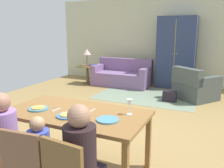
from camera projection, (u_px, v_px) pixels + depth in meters
The scene contains 24 objects.
ground_plane at pixel (127, 116), 4.98m from camera, with size 7.47×6.59×0.02m, color olive.
back_wall at pixel (166, 41), 7.64m from camera, with size 7.47×0.10×2.70m, color beige.
dining_table at pixel (76, 117), 2.96m from camera, with size 1.73×0.90×0.76m.
plate_near_man at pixel (38, 109), 3.03m from camera, with size 0.25×0.25×0.02m, color teal.
pizza_near_man at pixel (38, 107), 3.03m from camera, with size 0.17×0.17×0.01m, color gold.
plate_near_child at pixel (67, 116), 2.79m from camera, with size 0.25×0.25×0.02m, color teal.
pizza_near_child at pixel (67, 114), 2.78m from camera, with size 0.17×0.17×0.01m, color gold.
plate_near_woman at pixel (108, 120), 2.66m from camera, with size 0.25×0.25×0.02m, color teal.
wine_glass at pixel (129, 104), 2.82m from camera, with size 0.07×0.07×0.19m.
fork at pixel (56, 110), 3.01m from camera, with size 0.02×0.15×0.01m, color silver.
knife at pixel (91, 111), 2.97m from camera, with size 0.01×0.17×0.01m, color silver.
person_man at pixel (7, 145), 2.63m from camera, with size 0.30×0.40×1.11m.
dining_chair_child at pixel (30, 165), 2.29m from camera, with size 0.45×0.45×0.87m.
person_child at pixel (42, 162), 2.45m from camera, with size 0.22×0.30×0.92m.
person_woman at pixel (83, 165), 2.24m from camera, with size 0.30×0.41×1.11m.
area_rug at pixel (147, 95), 6.49m from camera, with size 2.60×1.80×0.01m, color gray.
couch at pixel (122, 76), 7.62m from camera, with size 1.76×0.86×0.82m.
armchair at pixel (195, 87), 6.08m from camera, with size 1.19×1.20×0.82m.
armoire at pixel (176, 53), 7.20m from camera, with size 1.10×0.59×2.10m.
side_table at pixel (87, 72), 7.83m from camera, with size 0.56×0.56×0.58m.
table_lamp at pixel (87, 52), 7.69m from camera, with size 0.26×0.26×0.54m.
book_lower at pixel (92, 66), 7.74m from camera, with size 0.22×0.16×0.03m, color maroon.
book_upper at pixel (93, 65), 7.74m from camera, with size 0.22×0.16×0.03m, color #32477A.
handbag at pixel (170, 96), 5.93m from camera, with size 0.32×0.16×0.26m, color black.
Camera 1 is at (1.69, -3.71, 1.74)m, focal length 39.00 mm.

